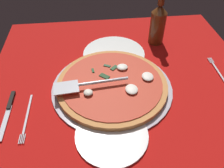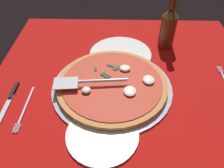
# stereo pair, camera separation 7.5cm
# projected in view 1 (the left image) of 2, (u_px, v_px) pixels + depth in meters

# --- Properties ---
(ground_plane) EXTENTS (0.93, 0.93, 0.01)m
(ground_plane) POSITION_uv_depth(u_px,v_px,m) (124.00, 85.00, 0.78)
(ground_plane) COLOR #B2110F
(checker_pattern) EXTENTS (0.93, 0.93, 0.00)m
(checker_pattern) POSITION_uv_depth(u_px,v_px,m) (124.00, 84.00, 0.78)
(checker_pattern) COLOR silver
(checker_pattern) RESTS_ON ground_plane
(pizza_pan) EXTENTS (0.40, 0.40, 0.01)m
(pizza_pan) POSITION_uv_depth(u_px,v_px,m) (112.00, 87.00, 0.76)
(pizza_pan) COLOR #B7B0BE
(pizza_pan) RESTS_ON ground_plane
(dinner_plate_left) EXTENTS (0.20, 0.20, 0.01)m
(dinner_plate_left) POSITION_uv_depth(u_px,v_px,m) (112.00, 135.00, 0.62)
(dinner_plate_left) COLOR silver
(dinner_plate_left) RESTS_ON ground_plane
(dinner_plate_right) EXTENTS (0.24, 0.24, 0.01)m
(dinner_plate_right) POSITION_uv_depth(u_px,v_px,m) (114.00, 54.00, 0.90)
(dinner_plate_right) COLOR silver
(dinner_plate_right) RESTS_ON ground_plane
(pizza) EXTENTS (0.37, 0.37, 0.03)m
(pizza) POSITION_uv_depth(u_px,v_px,m) (112.00, 84.00, 0.75)
(pizza) COLOR #D28747
(pizza) RESTS_ON pizza_pan
(pizza_server) EXTENTS (0.06, 0.24, 0.01)m
(pizza_server) POSITION_uv_depth(u_px,v_px,m) (87.00, 84.00, 0.71)
(pizza_server) COLOR silver
(pizza_server) RESTS_ON pizza
(place_setting_far) EXTENTS (0.21, 0.14, 0.01)m
(place_setting_far) POSITION_uv_depth(u_px,v_px,m) (17.00, 114.00, 0.68)
(place_setting_far) COLOR white
(place_setting_far) RESTS_ON ground_plane
(beer_bottle) EXTENTS (0.06, 0.06, 0.24)m
(beer_bottle) POSITION_uv_depth(u_px,v_px,m) (158.00, 23.00, 0.91)
(beer_bottle) COLOR #5D3115
(beer_bottle) RESTS_ON ground_plane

